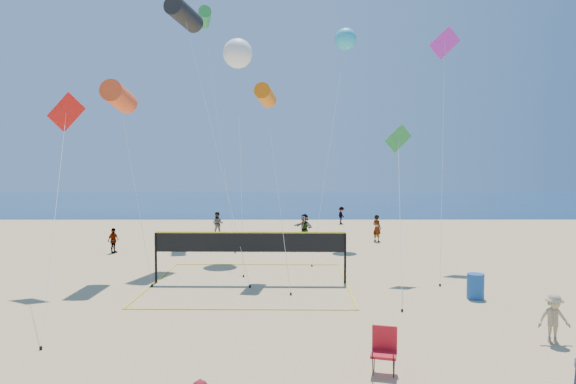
{
  "coord_description": "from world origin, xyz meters",
  "views": [
    {
      "loc": [
        0.11,
        -10.71,
        5.08
      ],
      "look_at": [
        0.13,
        2.0,
        4.42
      ],
      "focal_mm": 32.0,
      "sensor_mm": 36.0,
      "label": 1
    }
  ],
  "objects": [
    {
      "name": "far_person_4",
      "position": [
        4.79,
        33.43,
        0.74
      ],
      "size": [
        0.92,
        1.1,
        1.48
      ],
      "primitive_type": "imported",
      "rotation": [
        0.0,
        0.0,
        1.11
      ],
      "color": "gray",
      "rests_on": "ground"
    },
    {
      "name": "kite_0",
      "position": [
        -7.53,
        12.76,
        8.17
      ],
      "size": [
        2.52,
        3.5,
        8.83
      ],
      "rotation": [
        0.0,
        0.0,
        -0.01
      ],
      "color": "#EB4B1E",
      "rests_on": "ground"
    },
    {
      "name": "kite_1",
      "position": [
        -5.44,
        17.27,
        13.16
      ],
      "size": [
        4.92,
        8.38,
        13.88
      ],
      "rotation": [
        0.0,
        0.0,
        -0.29
      ],
      "color": "black",
      "rests_on": "ground"
    },
    {
      "name": "kite_3",
      "position": [
        -9.07,
        10.61,
        6.91
      ],
      "size": [
        3.42,
        8.07,
        8.16
      ],
      "rotation": [
        0.0,
        0.0,
        0.12
      ],
      "color": "red",
      "rests_on": "ground"
    },
    {
      "name": "kite_6",
      "position": [
        -2.73,
        18.96,
        11.46
      ],
      "size": [
        2.21,
        7.78,
        12.31
      ],
      "rotation": [
        0.0,
        0.0,
        -0.41
      ],
      "color": "white",
      "rests_on": "ground"
    },
    {
      "name": "bystander_b",
      "position": [
        7.72,
        3.69,
        0.71
      ],
      "size": [
        0.92,
        0.54,
        1.42
      ],
      "primitive_type": "imported",
      "rotation": [
        0.0,
        0.0,
        -0.02
      ],
      "color": "tan",
      "rests_on": "ground"
    },
    {
      "name": "trash_barrel",
      "position": [
        7.28,
        8.58,
        0.48
      ],
      "size": [
        0.7,
        0.7,
        0.96
      ],
      "primitive_type": "cylinder",
      "rotation": [
        0.0,
        0.0,
        0.1
      ],
      "color": "#174B99",
      "rests_on": "ground"
    },
    {
      "name": "camp_chair",
      "position": [
        2.48,
        1.59,
        0.64
      ],
      "size": [
        0.73,
        0.85,
        1.25
      ],
      "rotation": [
        0.0,
        0.0,
        -0.26
      ],
      "color": "red",
      "rests_on": "ground"
    },
    {
      "name": "far_person_3",
      "position": [
        -4.94,
        26.29,
        0.84
      ],
      "size": [
        0.89,
        0.74,
        1.69
      ],
      "primitive_type": "imported",
      "rotation": [
        0.0,
        0.0,
        -0.13
      ],
      "color": "gray",
      "rests_on": "ground"
    },
    {
      "name": "volleyball_net",
      "position": [
        -1.49,
        11.14,
        1.51
      ],
      "size": [
        8.48,
        8.33,
        2.23
      ],
      "rotation": [
        0.0,
        0.0,
        -0.02
      ],
      "color": "black",
      "rests_on": "ground"
    },
    {
      "name": "far_person_0",
      "position": [
        -9.97,
        18.76,
        0.73
      ],
      "size": [
        0.65,
        0.92,
        1.46
      ],
      "primitive_type": "imported",
      "rotation": [
        0.0,
        0.0,
        1.19
      ],
      "color": "gray",
      "rests_on": "ground"
    },
    {
      "name": "far_person_2",
      "position": [
        6.08,
        23.22,
        0.9
      ],
      "size": [
        0.75,
        0.78,
        1.79
      ],
      "primitive_type": "imported",
      "rotation": [
        0.0,
        0.0,
        2.25
      ],
      "color": "gray",
      "rests_on": "ground"
    },
    {
      "name": "kite_7",
      "position": [
        3.97,
        23.67,
        13.41
      ],
      "size": [
        3.49,
        9.77,
        14.14
      ],
      "rotation": [
        0.0,
        0.0,
        0.16
      ],
      "color": "#30BEDB",
      "rests_on": "ground"
    },
    {
      "name": "kite_2",
      "position": [
        -0.91,
        13.29,
        8.31
      ],
      "size": [
        1.7,
        5.19,
        8.82
      ],
      "rotation": [
        0.0,
        0.0,
        -0.14
      ],
      "color": "orange",
      "rests_on": "ground"
    },
    {
      "name": "ocean",
      "position": [
        0.0,
        62.0,
        0.01
      ],
      "size": [
        140.0,
        50.0,
        0.03
      ],
      "primitive_type": "cube",
      "color": "navy",
      "rests_on": "ground"
    },
    {
      "name": "kite_4",
      "position": [
        5.09,
        12.29,
        5.82
      ],
      "size": [
        1.77,
        6.13,
        6.95
      ],
      "rotation": [
        0.0,
        0.0,
        0.39
      ],
      "color": "green",
      "rests_on": "ground"
    },
    {
      "name": "far_person_1",
      "position": [
        1.26,
        23.74,
        0.9
      ],
      "size": [
        1.52,
        1.6,
        1.8
      ],
      "primitive_type": "imported",
      "rotation": [
        0.0,
        0.0,
        -0.84
      ],
      "color": "gray",
      "rests_on": "ground"
    },
    {
      "name": "kite_8",
      "position": [
        -5.54,
        24.64,
        15.09
      ],
      "size": [
        3.3,
        7.1,
        15.67
      ],
      "rotation": [
        0.0,
        0.0,
        0.22
      ],
      "color": "green",
      "rests_on": "ground"
    },
    {
      "name": "kite_5",
      "position": [
        8.37,
        16.53,
        10.9
      ],
      "size": [
        2.87,
        6.49,
        12.45
      ],
      "rotation": [
        0.0,
        0.0,
        0.3
      ],
      "color": "#DD2ECC",
      "rests_on": "ground"
    }
  ]
}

